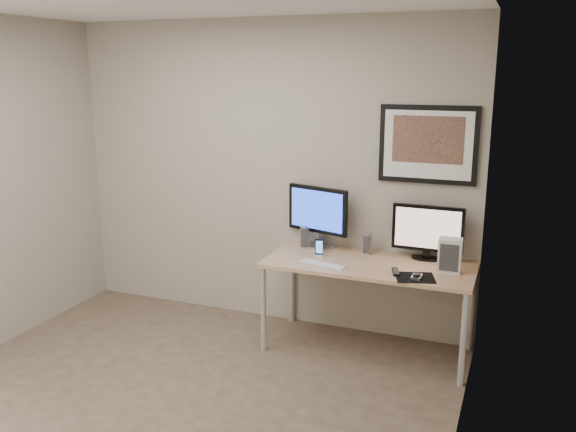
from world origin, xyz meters
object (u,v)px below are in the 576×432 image
at_px(desk, 369,271).
at_px(speaker_left, 305,237).
at_px(phone_dock, 319,248).
at_px(keyboard, 323,264).
at_px(monitor_tv, 428,231).
at_px(fan_unit, 450,255).
at_px(speaker_right, 367,244).
at_px(monitor_large, 318,214).
at_px(framed_art, 428,145).

xyz_separation_m(desk, speaker_left, (-0.60, 0.20, 0.16)).
relative_size(phone_dock, keyboard, 0.38).
height_order(desk, monitor_tv, monitor_tv).
xyz_separation_m(desk, fan_unit, (0.60, 0.00, 0.19)).
relative_size(speaker_right, phone_dock, 1.16).
relative_size(monitor_tv, keyboard, 1.45).
bearing_deg(speaker_left, desk, -36.85).
xyz_separation_m(desk, monitor_large, (-0.51, 0.25, 0.35)).
distance_m(framed_art, phone_dock, 1.16).
relative_size(monitor_tv, fan_unit, 2.17).
distance_m(desk, speaker_left, 0.65).
relative_size(desk, monitor_large, 2.89).
height_order(speaker_right, fan_unit, fan_unit).
distance_m(monitor_large, fan_unit, 1.15).
height_order(framed_art, speaker_right, framed_art).
xyz_separation_m(monitor_tv, fan_unit, (0.20, -0.24, -0.10)).
distance_m(speaker_left, speaker_right, 0.53).
height_order(speaker_right, keyboard, speaker_right).
height_order(monitor_tv, fan_unit, monitor_tv).
xyz_separation_m(monitor_tv, speaker_right, (-0.47, -0.02, -0.15)).
height_order(framed_art, monitor_tv, framed_art).
xyz_separation_m(monitor_large, fan_unit, (1.11, -0.25, -0.16)).
height_order(monitor_tv, speaker_left, monitor_tv).
xyz_separation_m(monitor_large, keyboard, (0.19, -0.44, -0.28)).
distance_m(monitor_tv, speaker_left, 1.01).
bearing_deg(keyboard, monitor_large, 126.10).
height_order(monitor_tv, speaker_right, monitor_tv).
bearing_deg(speaker_left, fan_unit, -28.03).
xyz_separation_m(monitor_large, monitor_tv, (0.90, -0.00, -0.05)).
distance_m(desk, speaker_right, 0.28).
xyz_separation_m(monitor_tv, speaker_left, (-1.00, -0.05, -0.14)).
distance_m(speaker_right, fan_unit, 0.71).
bearing_deg(monitor_tv, keyboard, -147.61).
bearing_deg(speaker_left, monitor_tv, -16.11).
relative_size(framed_art, fan_unit, 2.94).
height_order(desk, keyboard, keyboard).
bearing_deg(desk, speaker_right, 108.04).
relative_size(speaker_left, phone_dock, 1.29).
bearing_deg(fan_unit, desk, 178.48).
height_order(desk, speaker_right, speaker_right).
bearing_deg(fan_unit, speaker_left, 169.17).
bearing_deg(framed_art, speaker_left, -171.90).
bearing_deg(fan_unit, keyboard, -169.82).
bearing_deg(keyboard, desk, 43.56).
bearing_deg(monitor_tv, framed_art, 118.93).
height_order(monitor_large, phone_dock, monitor_large).
relative_size(framed_art, speaker_right, 4.43).
height_order(monitor_large, monitor_tv, monitor_large).
xyz_separation_m(monitor_tv, keyboard, (-0.71, -0.43, -0.22)).
xyz_separation_m(desk, phone_dock, (-0.41, 0.01, 0.14)).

